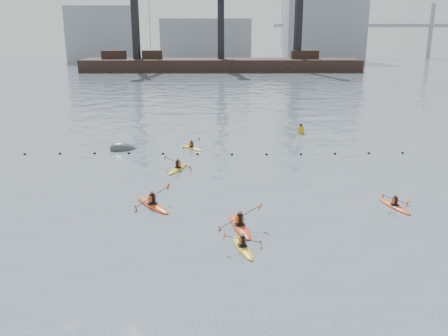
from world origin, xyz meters
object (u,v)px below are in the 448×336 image
(nav_buoy, at_px, (301,130))
(kayaker_1, at_px, (243,247))
(kayaker_2, at_px, (153,205))
(kayaker_5, at_px, (192,148))
(kayaker_0, at_px, (240,226))
(kayaker_3, at_px, (178,168))
(mooring_buoy, at_px, (123,149))
(kayaker_4, at_px, (395,206))

(nav_buoy, bearing_deg, kayaker_1, -104.96)
(kayaker_2, distance_m, kayaker_5, 14.83)
(kayaker_0, distance_m, kayaker_2, 6.19)
(kayaker_0, bearing_deg, nav_buoy, 60.63)
(nav_buoy, bearing_deg, kayaker_3, -131.14)
(kayaker_2, distance_m, kayaker_3, 7.99)
(kayaker_2, bearing_deg, kayaker_5, 47.25)
(kayaker_0, relative_size, kayaker_2, 1.10)
(mooring_buoy, bearing_deg, nav_buoy, 21.92)
(mooring_buoy, xyz_separation_m, nav_buoy, (17.19, 6.92, 0.38))
(kayaker_2, relative_size, kayaker_5, 1.30)
(kayaker_1, height_order, mooring_buoy, kayaker_1)
(kayaker_1, bearing_deg, kayaker_5, 85.60)
(kayaker_2, distance_m, mooring_buoy, 15.13)
(kayaker_1, bearing_deg, kayaker_2, 117.14)
(kayaker_2, bearing_deg, kayaker_3, 46.84)
(kayaker_0, bearing_deg, kayaker_2, 134.92)
(kayaker_4, height_order, mooring_buoy, kayaker_4)
(mooring_buoy, height_order, nav_buoy, nav_buoy)
(kayaker_4, xyz_separation_m, nav_buoy, (-2.26, 21.56, 0.29))
(kayaker_1, height_order, kayaker_4, kayaker_4)
(kayaker_0, relative_size, kayaker_1, 1.23)
(kayaker_0, height_order, mooring_buoy, kayaker_0)
(kayaker_1, height_order, kayaker_2, kayaker_2)
(kayaker_5, bearing_deg, kayaker_0, -120.00)
(kayaker_3, height_order, nav_buoy, nav_buoy)
(kayaker_1, bearing_deg, kayaker_4, 15.83)
(kayaker_2, xyz_separation_m, nav_buoy, (12.55, 21.31, 0.27))
(kayaker_4, xyz_separation_m, mooring_buoy, (-19.45, 14.65, -0.09))
(kayaker_4, bearing_deg, kayaker_0, 0.06)
(kayaker_0, distance_m, nav_buoy, 25.68)
(kayaker_2, relative_size, nav_buoy, 2.68)
(kayaker_1, relative_size, kayaker_3, 0.90)
(kayaker_0, relative_size, nav_buoy, 2.95)
(kayaker_0, height_order, nav_buoy, kayaker_0)
(kayaker_5, distance_m, mooring_buoy, 6.16)
(kayaker_3, bearing_deg, kayaker_5, 104.10)
(kayaker_3, xyz_separation_m, nav_buoy, (11.68, 13.37, 0.28))
(kayaker_3, height_order, mooring_buoy, kayaker_3)
(kayaker_0, relative_size, kayaker_4, 1.23)
(kayaker_2, height_order, nav_buoy, kayaker_2)
(mooring_buoy, bearing_deg, kayaker_5, 3.28)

